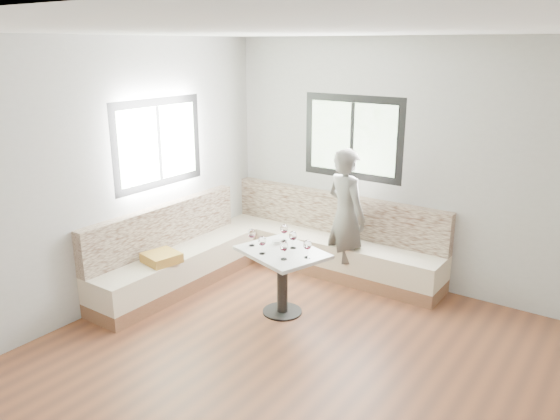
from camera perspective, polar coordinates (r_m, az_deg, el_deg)
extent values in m
cube|color=brown|center=(4.73, 2.07, -18.06)|extent=(5.00, 5.00, 0.01)
cube|color=white|center=(3.87, 2.53, 18.25)|extent=(5.00, 5.00, 0.01)
cube|color=#B7B7B2|center=(6.26, 14.85, 4.30)|extent=(5.00, 0.01, 2.80)
cube|color=#B7B7B2|center=(5.78, -19.03, 2.90)|extent=(0.01, 5.00, 2.80)
cube|color=black|center=(6.57, 7.58, 7.50)|extent=(1.30, 0.02, 1.00)
cube|color=black|center=(6.28, -12.57, 6.81)|extent=(0.02, 1.30, 1.00)
cube|color=#8A5C40|center=(6.85, 4.91, -5.73)|extent=(2.90, 0.55, 0.16)
cube|color=beige|center=(6.76, 4.96, -3.97)|extent=(2.90, 0.55, 0.29)
cube|color=beige|center=(6.80, 5.92, -0.34)|extent=(2.90, 0.14, 0.50)
cube|color=#8A5C40|center=(6.50, -10.57, -7.25)|extent=(0.55, 2.25, 0.16)
cube|color=beige|center=(6.41, -10.68, -5.42)|extent=(0.55, 2.25, 0.29)
cube|color=beige|center=(6.42, -12.16, -1.71)|extent=(0.14, 2.25, 0.50)
cube|color=#BE862B|center=(6.05, -12.27, -4.89)|extent=(0.40, 0.40, 0.10)
cylinder|color=black|center=(5.85, 0.24, -10.54)|extent=(0.41, 0.41, 0.02)
cylinder|color=black|center=(5.71, 0.24, -7.70)|extent=(0.11, 0.11, 0.66)
cube|color=silver|center=(5.58, 0.25, -4.45)|extent=(1.00, 0.88, 0.04)
imported|color=#58554F|center=(6.36, 6.90, -0.66)|extent=(0.69, 0.58, 1.60)
cylinder|color=white|center=(5.75, -0.40, -3.39)|extent=(0.09, 0.09, 0.04)
sphere|color=black|center=(5.74, -0.23, -3.29)|extent=(0.02, 0.02, 0.02)
sphere|color=black|center=(5.75, -0.45, -3.25)|extent=(0.02, 0.02, 0.02)
sphere|color=black|center=(5.73, -0.46, -3.33)|extent=(0.02, 0.02, 0.02)
cylinder|color=white|center=(5.71, -2.95, -3.72)|extent=(0.06, 0.06, 0.01)
cylinder|color=white|center=(5.69, -2.96, -3.31)|extent=(0.01, 0.01, 0.08)
ellipsoid|color=white|center=(5.66, -2.97, -2.46)|extent=(0.08, 0.08, 0.10)
cylinder|color=#3C0310|center=(5.67, -2.97, -2.69)|extent=(0.06, 0.06, 0.02)
cylinder|color=white|center=(5.49, -1.87, -4.57)|extent=(0.06, 0.06, 0.01)
cylinder|color=white|center=(5.47, -1.87, -4.15)|extent=(0.01, 0.01, 0.08)
ellipsoid|color=white|center=(5.44, -1.88, -3.26)|extent=(0.08, 0.08, 0.10)
cylinder|color=#3C0310|center=(5.45, -1.88, -3.50)|extent=(0.06, 0.06, 0.02)
cylinder|color=white|center=(5.35, 0.41, -5.15)|extent=(0.06, 0.06, 0.01)
cylinder|color=white|center=(5.33, 0.41, -4.72)|extent=(0.01, 0.01, 0.08)
ellipsoid|color=white|center=(5.30, 0.41, -3.82)|extent=(0.08, 0.08, 0.10)
cylinder|color=#3C0310|center=(5.31, 0.41, -4.07)|extent=(0.06, 0.06, 0.02)
cylinder|color=white|center=(5.64, 1.35, -3.98)|extent=(0.06, 0.06, 0.01)
cylinder|color=white|center=(5.62, 1.36, -3.57)|extent=(0.01, 0.01, 0.08)
ellipsoid|color=white|center=(5.59, 1.36, -2.70)|extent=(0.08, 0.08, 0.10)
cylinder|color=#3C0310|center=(5.60, 1.36, -2.94)|extent=(0.06, 0.06, 0.02)
cylinder|color=white|center=(5.39, 2.87, -4.98)|extent=(0.06, 0.06, 0.01)
cylinder|color=white|center=(5.38, 2.87, -4.55)|extent=(0.01, 0.01, 0.08)
ellipsoid|color=white|center=(5.35, 2.89, -3.65)|extent=(0.08, 0.08, 0.10)
cylinder|color=#3C0310|center=(5.36, 2.88, -3.90)|extent=(0.06, 0.06, 0.02)
cylinder|color=white|center=(5.83, 0.43, -3.24)|extent=(0.06, 0.06, 0.01)
cylinder|color=white|center=(5.82, 0.44, -2.84)|extent=(0.01, 0.01, 0.08)
ellipsoid|color=white|center=(5.79, 0.44, -2.00)|extent=(0.08, 0.08, 0.10)
cylinder|color=#3C0310|center=(5.80, 0.44, -2.23)|extent=(0.06, 0.06, 0.02)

